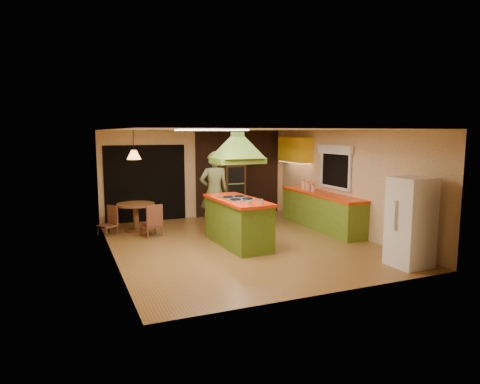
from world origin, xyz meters
name	(u,v)px	position (x,y,z in m)	size (l,w,h in m)	color
ground	(242,243)	(0.00, 0.00, 0.00)	(6.50, 6.50, 0.00)	olive
room_walls	(242,188)	(0.00, 0.00, 1.25)	(5.50, 6.50, 6.50)	beige
ceiling_plane	(242,130)	(0.00, 0.00, 2.50)	(6.50, 6.50, 0.00)	silver
brick_panel	(238,173)	(1.25, 3.23, 1.25)	(2.64, 0.03, 2.50)	#381E14
nook_opening	(146,184)	(-1.50, 3.23, 1.05)	(2.20, 0.03, 2.10)	black
right_counter	(321,211)	(2.45, 0.60, 0.46)	(0.62, 3.05, 0.92)	olive
upper_cabinets	(295,150)	(2.57, 2.20, 1.95)	(0.34, 1.40, 0.70)	yellow
window_right	(335,160)	(2.70, 0.40, 1.77)	(0.12, 1.35, 1.06)	black
fluor_panel	(212,130)	(-1.10, -1.20, 2.48)	(1.20, 0.60, 0.03)	white
kitchen_island	(238,222)	(-0.14, -0.07, 0.52)	(0.92, 2.09, 1.04)	#53751D
range_hood	(237,141)	(-0.14, -0.07, 2.25)	(1.05, 0.76, 0.79)	#52751D
man	(214,192)	(-0.19, 1.30, 0.99)	(0.72, 0.48, 1.99)	#4B542C
refrigerator	(411,222)	(2.21, -2.66, 0.82)	(0.68, 0.64, 1.64)	white
wall_oven	(232,184)	(0.95, 2.95, 0.94)	(0.63, 0.60, 1.89)	#462B16
dining_table	(136,212)	(-1.97, 2.11, 0.49)	(0.93, 0.93, 0.70)	brown
chair_left	(107,221)	(-2.67, 2.01, 0.35)	(0.38, 0.38, 0.69)	brown
chair_near	(151,220)	(-1.72, 1.46, 0.39)	(0.42, 0.42, 0.77)	brown
pendant_lamp	(134,155)	(-1.97, 2.11, 1.90)	(0.34, 0.34, 0.22)	#FF9E3F
canister_large	(304,185)	(2.40, 1.38, 1.03)	(0.15, 0.15, 0.21)	#FAE7C9
canister_medium	(308,187)	(2.40, 1.17, 1.02)	(0.14, 0.14, 0.19)	#FFE6CD
canister_small	(313,188)	(2.40, 0.91, 1.00)	(0.12, 0.12, 0.16)	beige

